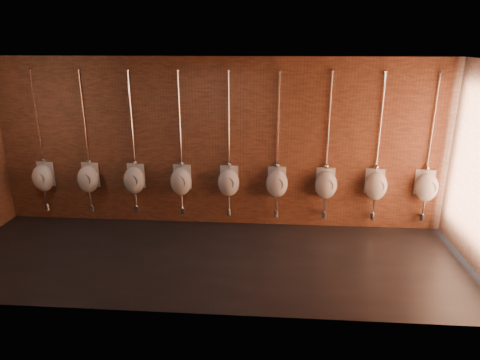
% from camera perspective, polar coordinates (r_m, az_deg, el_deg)
% --- Properties ---
extents(ground, '(8.50, 8.50, 0.00)m').
position_cam_1_polar(ground, '(7.27, -4.14, -10.43)').
color(ground, black).
rests_on(ground, ground).
extents(room_shell, '(8.54, 3.04, 3.22)m').
position_cam_1_polar(room_shell, '(6.54, -4.54, 5.22)').
color(room_shell, black).
rests_on(room_shell, ground).
extents(urinal_0, '(0.46, 0.42, 2.72)m').
position_cam_1_polar(urinal_0, '(9.22, -24.78, 0.33)').
color(urinal_0, white).
rests_on(urinal_0, ground).
extents(urinal_1, '(0.46, 0.42, 2.72)m').
position_cam_1_polar(urinal_1, '(8.81, -19.57, 0.21)').
color(urinal_1, white).
rests_on(urinal_1, ground).
extents(urinal_2, '(0.46, 0.42, 2.72)m').
position_cam_1_polar(urinal_2, '(8.49, -13.91, 0.07)').
color(urinal_2, white).
rests_on(urinal_2, ground).
extents(urinal_3, '(0.46, 0.42, 2.72)m').
position_cam_1_polar(urinal_3, '(8.25, -7.86, -0.07)').
color(urinal_3, white).
rests_on(urinal_3, ground).
extents(urinal_4, '(0.46, 0.42, 2.72)m').
position_cam_1_polar(urinal_4, '(8.11, -1.53, -0.23)').
color(urinal_4, white).
rests_on(urinal_4, ground).
extents(urinal_5, '(0.46, 0.42, 2.72)m').
position_cam_1_polar(urinal_5, '(8.08, 4.94, -0.38)').
color(urinal_5, white).
rests_on(urinal_5, ground).
extents(urinal_6, '(0.46, 0.42, 2.72)m').
position_cam_1_polar(urinal_6, '(8.14, 11.39, -0.53)').
color(urinal_6, white).
rests_on(urinal_6, ground).
extents(urinal_7, '(0.46, 0.42, 2.72)m').
position_cam_1_polar(urinal_7, '(8.31, 17.65, -0.66)').
color(urinal_7, white).
rests_on(urinal_7, ground).
extents(urinal_8, '(0.46, 0.42, 2.72)m').
position_cam_1_polar(urinal_8, '(8.57, 23.60, -0.78)').
color(urinal_8, white).
rests_on(urinal_8, ground).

